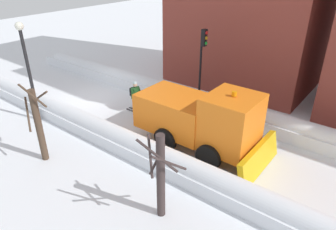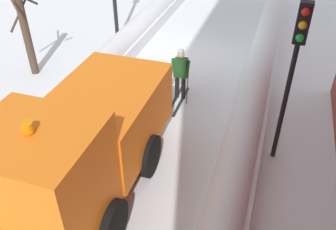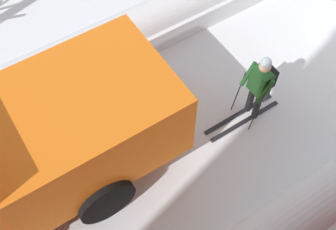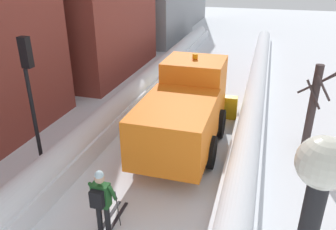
{
  "view_description": "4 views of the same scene",
  "coord_description": "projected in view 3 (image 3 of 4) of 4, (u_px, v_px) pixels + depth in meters",
  "views": [
    {
      "loc": [
        10.8,
        14.19,
        7.8
      ],
      "look_at": [
        0.4,
        6.15,
        0.99
      ],
      "focal_mm": 33.21,
      "sensor_mm": 36.0,
      "label": 1
    },
    {
      "loc": [
        -3.14,
        13.29,
        6.66
      ],
      "look_at": [
        -0.7,
        5.68,
        0.94
      ],
      "focal_mm": 38.7,
      "sensor_mm": 36.0,
      "label": 2
    },
    {
      "loc": [
        -3.51,
        7.53,
        7.68
      ],
      "look_at": [
        -0.18,
        5.36,
        1.41
      ],
      "focal_mm": 44.58,
      "sensor_mm": 36.0,
      "label": 3
    },
    {
      "loc": [
        2.98,
        -2.4,
        6.17
      ],
      "look_at": [
        0.11,
        7.31,
        1.54
      ],
      "focal_mm": 35.74,
      "sensor_mm": 36.0,
      "label": 4
    }
  ],
  "objects": [
    {
      "name": "plow_truck",
      "position": [
        6.0,
        159.0,
        6.88
      ],
      "size": [
        3.2,
        5.98,
        3.12
      ],
      "color": "orange",
      "rests_on": "ground"
    },
    {
      "name": "skier",
      "position": [
        259.0,
        85.0,
        8.28
      ],
      "size": [
        0.62,
        1.8,
        1.81
      ],
      "color": "black",
      "rests_on": "ground"
    }
  ]
}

